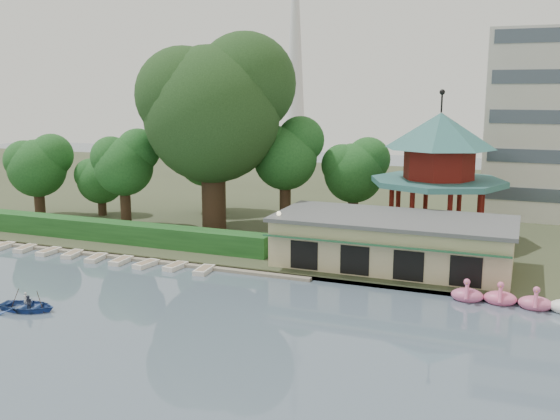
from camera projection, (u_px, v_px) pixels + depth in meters
The scene contains 13 objects.
ground_plane at pixel (121, 359), 33.26m from camera, with size 220.00×220.00×0.00m, color slate.
shore at pixel (363, 199), 80.66m from camera, with size 220.00×70.00×0.40m, color #424930.
embankment at pixel (253, 270), 49.01m from camera, with size 220.00×0.60×0.30m, color gray.
dock at pixel (125, 256), 53.28m from camera, with size 34.00×1.60×0.24m, color gray.
boathouse at pixel (393, 241), 49.23m from camera, with size 18.60×9.39×3.90m.
pavilion at pixel (439, 164), 56.68m from camera, with size 12.40×12.40×13.50m.
broadcast_tower at pixel (295, 15), 169.74m from camera, with size 8.00×8.00×96.00m.
hedge at pixel (118, 232), 57.15m from camera, with size 30.00×2.00×1.80m, color #235C24.
lamp_post at pixel (279, 228), 49.41m from camera, with size 0.36×0.36×4.28m.
big_tree at pixel (215, 104), 59.77m from camera, with size 14.47×13.49×19.23m.
small_trees at pixel (192, 161), 65.78m from camera, with size 39.81×16.49×11.15m.
moored_rowboats at pixel (83, 256), 53.15m from camera, with size 24.78×2.75×0.36m.
rowboat_with_passengers at pixel (27, 302), 40.47m from camera, with size 5.76×4.50×2.01m.
Camera 1 is at (19.40, -25.79, 14.14)m, focal length 40.00 mm.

